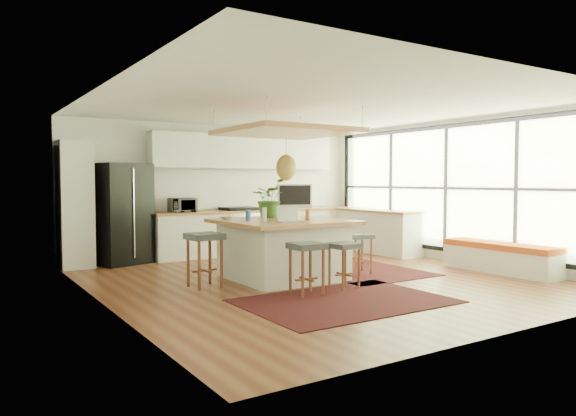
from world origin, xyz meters
TOP-DOWN VIEW (x-y plane):
  - floor at (0.00, 0.00)m, footprint 7.00×7.00m
  - ceiling at (0.00, 0.00)m, footprint 7.00×7.00m
  - wall_back at (0.00, 3.50)m, footprint 6.50×0.00m
  - wall_front at (0.00, -3.50)m, footprint 6.50×0.00m
  - wall_left at (-3.25, 0.00)m, footprint 0.00×7.00m
  - wall_right at (3.25, 0.00)m, footprint 0.00×7.00m
  - window_wall at (3.22, 0.00)m, footprint 0.10×6.20m
  - pantry at (-2.95, 3.18)m, footprint 0.55×0.60m
  - back_counter_base at (0.55, 3.18)m, footprint 4.20×0.60m
  - back_counter_top at (0.55, 3.18)m, footprint 4.24×0.64m
  - backsplash at (0.55, 3.48)m, footprint 4.20×0.02m
  - upper_cabinets at (0.55, 3.32)m, footprint 4.20×0.34m
  - range at (0.30, 3.18)m, footprint 0.76×0.62m
  - right_counter_base at (2.93, 2.00)m, footprint 0.60×2.50m
  - right_counter_top at (2.93, 2.00)m, footprint 0.64×2.54m
  - window_bench at (2.95, -1.20)m, footprint 0.52×2.00m
  - ceiling_panel at (-0.30, 0.40)m, footprint 1.86×1.86m
  - rug_near at (-0.60, -1.48)m, footprint 2.60×1.80m
  - rug_right at (1.05, 0.38)m, footprint 1.80×2.60m
  - fridge at (-2.13, 3.18)m, footprint 1.10×0.97m
  - island at (-0.42, 0.32)m, footprint 1.85×1.85m
  - stool_near_left at (-0.82, -0.93)m, footprint 0.44×0.44m
  - stool_near_right at (-0.10, -0.83)m, footprint 0.40×0.40m
  - stool_right_front at (0.88, 0.01)m, footprint 0.46×0.46m
  - stool_right_back at (0.92, 0.91)m, footprint 0.47×0.47m
  - stool_left_side at (-1.74, 0.33)m, footprint 0.49×0.49m
  - laptop at (-0.59, -0.18)m, footprint 0.39×0.40m
  - monitor at (0.12, 0.78)m, footprint 0.65×0.39m
  - microwave at (-0.97, 3.13)m, footprint 0.51×0.28m
  - island_plant at (-0.35, 0.87)m, footprint 0.86×0.87m
  - island_bowl at (-1.14, 0.83)m, footprint 0.21×0.21m
  - island_bottle_0 at (-0.97, 0.42)m, footprint 0.07×0.07m
  - island_bottle_1 at (-0.82, 0.17)m, footprint 0.07×0.07m
  - island_bottle_2 at (-0.17, 0.02)m, footprint 0.07×0.07m

SIDE VIEW (x-z plane):
  - floor at x=0.00m, z-range 0.00..0.00m
  - rug_near at x=-0.60m, z-range 0.00..0.01m
  - rug_right at x=1.05m, z-range 0.00..0.01m
  - window_bench at x=2.95m, z-range 0.00..0.50m
  - stool_near_left at x=-0.82m, z-range 0.00..0.71m
  - stool_near_right at x=-0.10m, z-range 0.03..0.68m
  - stool_right_front at x=0.88m, z-range 0.02..0.69m
  - stool_right_back at x=0.92m, z-range -0.04..0.75m
  - stool_left_side at x=-1.74m, z-range -0.04..0.75m
  - back_counter_base at x=0.55m, z-range 0.00..0.88m
  - right_counter_base at x=2.93m, z-range 0.00..0.88m
  - island at x=-0.42m, z-range 0.00..0.93m
  - range at x=0.30m, z-range 0.00..1.00m
  - back_counter_top at x=0.55m, z-range 0.88..0.93m
  - right_counter_top at x=2.93m, z-range 0.88..0.93m
  - fridge at x=-2.13m, z-range -0.01..1.86m
  - island_bowl at x=-1.14m, z-range 0.93..0.98m
  - island_bottle_0 at x=-0.97m, z-range 0.93..1.12m
  - island_bottle_1 at x=-0.82m, z-range 0.93..1.12m
  - island_bottle_2 at x=-0.17m, z-range 0.93..1.12m
  - laptop at x=-0.59m, z-range 0.92..1.18m
  - microwave at x=-0.97m, z-range 0.93..1.27m
  - pantry at x=-2.95m, z-range 0.00..2.25m
  - island_plant at x=-0.35m, z-range 0.93..1.43m
  - monitor at x=0.12m, z-range 0.91..1.47m
  - wall_back at x=0.00m, z-range -1.90..4.60m
  - wall_front at x=0.00m, z-range -1.90..4.60m
  - wall_left at x=-3.25m, z-range -2.15..4.85m
  - wall_right at x=3.25m, z-range -2.15..4.85m
  - backsplash at x=0.55m, z-range 0.95..1.75m
  - window_wall at x=3.22m, z-range 0.10..2.70m
  - ceiling_panel at x=-0.30m, z-range 1.65..2.45m
  - upper_cabinets at x=0.55m, z-range 1.80..2.50m
  - ceiling at x=0.00m, z-range 2.70..2.70m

